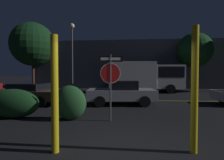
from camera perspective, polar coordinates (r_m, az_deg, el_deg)
ground_plane at (r=4.43m, az=2.95°, el=-21.38°), size 260.00×260.00×0.00m
road_center_stripe at (r=11.85m, az=4.26°, el=-6.59°), size 34.85×0.12×0.01m
stop_sign at (r=6.48m, az=-0.50°, el=1.90°), size 0.89×0.13×2.48m
yellow_pole_left at (r=4.09m, az=-18.21°, el=-4.38°), size 0.16×0.16×2.62m
yellow_pole_right at (r=4.26m, az=25.35°, el=-2.90°), size 0.15×0.15×2.82m
hedge_bush_0 at (r=8.06m, az=-29.66°, el=-6.68°), size 2.17×0.89×1.17m
hedge_bush_1 at (r=6.91m, az=-13.48°, el=-7.20°), size 1.26×0.72×1.33m
passing_car_1 at (r=11.52m, az=-25.67°, el=-3.83°), size 4.89×2.36×1.21m
passing_car_2 at (r=10.18m, az=3.16°, el=-4.06°), size 4.07×2.29×1.39m
delivery_truck at (r=17.05m, az=11.26°, el=1.45°), size 7.10×2.70×2.92m
street_lamp at (r=18.39m, az=-12.91°, el=11.45°), size 0.53×0.53×6.86m
tree_1 at (r=24.29m, az=-24.43°, el=10.53°), size 5.38×5.38×8.17m
tree_2 at (r=21.81m, az=25.35°, el=8.75°), size 3.86×3.86×6.36m
building_backdrop at (r=23.58m, az=4.32°, el=4.92°), size 23.82×4.03×5.99m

